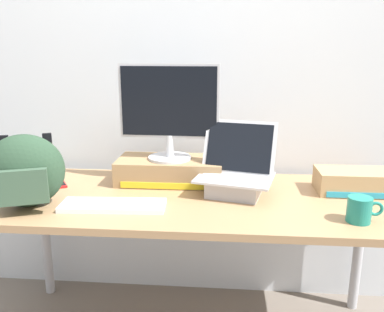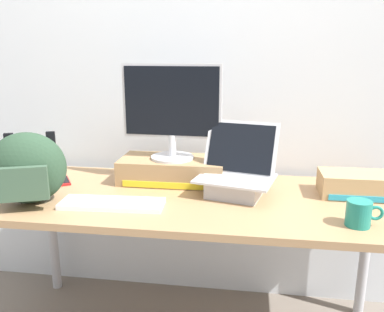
# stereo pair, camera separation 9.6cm
# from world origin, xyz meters

# --- Properties ---
(back_wall) EXTENTS (7.00, 0.10, 2.60)m
(back_wall) POSITION_xyz_m (0.00, 0.46, 1.30)
(back_wall) COLOR silver
(back_wall) RESTS_ON ground
(desk) EXTENTS (1.79, 0.72, 0.72)m
(desk) POSITION_xyz_m (0.00, 0.00, 0.65)
(desk) COLOR #A87F56
(desk) RESTS_ON ground
(toner_box_yellow) EXTENTS (0.50, 0.25, 0.11)m
(toner_box_yellow) POSITION_xyz_m (-0.12, 0.19, 0.77)
(toner_box_yellow) COLOR #9E7A51
(toner_box_yellow) RESTS_ON desk
(desktop_monitor) EXTENTS (0.47, 0.20, 0.44)m
(desktop_monitor) POSITION_xyz_m (-0.12, 0.19, 1.06)
(desktop_monitor) COLOR silver
(desktop_monitor) RESTS_ON toner_box_yellow
(open_laptop) EXTENTS (0.37, 0.32, 0.31)m
(open_laptop) POSITION_xyz_m (0.19, 0.05, 0.78)
(open_laptop) COLOR #ADADB2
(open_laptop) RESTS_ON desk
(external_keyboard) EXTENTS (0.43, 0.16, 0.02)m
(external_keyboard) POSITION_xyz_m (-0.30, -0.16, 0.73)
(external_keyboard) COLOR white
(external_keyboard) RESTS_ON desk
(messenger_backpack) EXTENTS (0.36, 0.30, 0.30)m
(messenger_backpack) POSITION_xyz_m (-0.65, -0.17, 0.86)
(messenger_backpack) COLOR #28422D
(messenger_backpack) RESTS_ON desk
(coffee_mug) EXTENTS (0.13, 0.09, 0.10)m
(coffee_mug) POSITION_xyz_m (0.64, -0.22, 0.76)
(coffee_mug) COLOR #1E7F70
(coffee_mug) RESTS_ON desk
(cell_phone) EXTENTS (0.13, 0.15, 0.01)m
(cell_phone) POSITION_xyz_m (-0.65, 0.10, 0.72)
(cell_phone) COLOR red
(cell_phone) RESTS_ON desk
(plush_toy) EXTENTS (0.11, 0.11, 0.11)m
(plush_toy) POSITION_xyz_m (-0.81, 0.18, 0.77)
(plush_toy) COLOR #2393CC
(plush_toy) RESTS_ON desk
(toner_box_cyan) EXTENTS (0.32, 0.18, 0.10)m
(toner_box_cyan) POSITION_xyz_m (0.71, 0.11, 0.77)
(toner_box_cyan) COLOR tan
(toner_box_cyan) RESTS_ON desk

